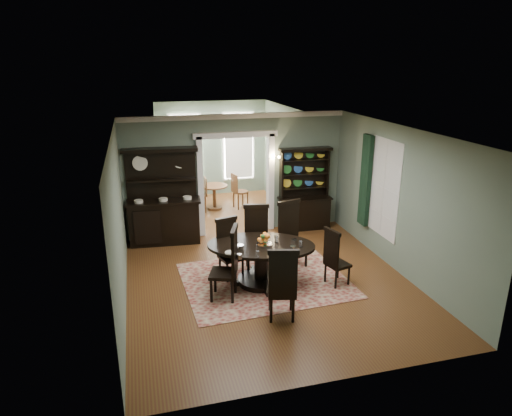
{
  "coord_description": "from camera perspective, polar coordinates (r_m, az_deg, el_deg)",
  "views": [
    {
      "loc": [
        -2.35,
        -7.8,
        4.26
      ],
      "look_at": [
        -0.12,
        0.6,
        1.4
      ],
      "focal_mm": 32.0,
      "sensor_mm": 36.0,
      "label": 1
    }
  ],
  "objects": [
    {
      "name": "chair_far_mid",
      "position": [
        9.52,
        0.07,
        -3.49
      ],
      "size": [
        0.59,
        0.57,
        1.39
      ],
      "rotation": [
        0.0,
        0.0,
        2.96
      ],
      "color": "black",
      "rests_on": "rug"
    },
    {
      "name": "parlor_chair_right",
      "position": [
        13.44,
        -2.24,
        2.26
      ],
      "size": [
        0.48,
        0.47,
        1.05
      ],
      "rotation": [
        0.0,
        0.0,
        -1.32
      ],
      "color": "brown",
      "rests_on": "parlor_floor"
    },
    {
      "name": "chair_far_left",
      "position": [
        9.25,
        -3.45,
        -4.76
      ],
      "size": [
        0.55,
        0.54,
        1.24
      ],
      "rotation": [
        0.0,
        0.0,
        3.4
      ],
      "color": "black",
      "rests_on": "rug"
    },
    {
      "name": "chair_far_right",
      "position": [
        9.75,
        4.38,
        -2.95
      ],
      "size": [
        0.63,
        0.61,
        1.41
      ],
      "rotation": [
        0.0,
        0.0,
        3.4
      ],
      "color": "black",
      "rests_on": "rug"
    },
    {
      "name": "right_window",
      "position": [
        10.42,
        14.64,
        2.86
      ],
      "size": [
        0.15,
        1.47,
        2.12
      ],
      "color": "white",
      "rests_on": "wall_right"
    },
    {
      "name": "parlor",
      "position": [
        13.81,
        -4.82,
        6.73
      ],
      "size": [
        3.51,
        3.5,
        3.01
      ],
      "color": "#593817",
      "rests_on": "ground"
    },
    {
      "name": "welsh_dresser",
      "position": [
        11.86,
        6.06,
        1.02
      ],
      "size": [
        1.37,
        0.54,
        2.12
      ],
      "rotation": [
        0.0,
        0.0,
        -0.03
      ],
      "color": "black",
      "rests_on": "floor"
    },
    {
      "name": "chair_end_right",
      "position": [
        8.99,
        9.74,
        -5.94
      ],
      "size": [
        0.51,
        0.53,
        1.17
      ],
      "rotation": [
        0.0,
        0.0,
        -1.3
      ],
      "color": "black",
      "rests_on": "rug"
    },
    {
      "name": "rug",
      "position": [
        9.29,
        1.14,
        -9.01
      ],
      "size": [
        3.32,
        2.72,
        0.01
      ],
      "primitive_type": "cube",
      "rotation": [
        0.0,
        0.0,
        0.05
      ],
      "color": "maroon",
      "rests_on": "floor"
    },
    {
      "name": "parlor_table",
      "position": [
        13.45,
        -5.23,
        1.81
      ],
      "size": [
        0.78,
        0.78,
        0.72
      ],
      "color": "brown",
      "rests_on": "parlor_floor"
    },
    {
      "name": "chair_near",
      "position": [
        7.69,
        3.31,
        -9.32
      ],
      "size": [
        0.59,
        0.58,
        1.34
      ],
      "rotation": [
        0.0,
        0.0,
        -0.24
      ],
      "color": "black",
      "rests_on": "rug"
    },
    {
      "name": "doorway_trim",
      "position": [
        11.36,
        -2.55,
        4.78
      ],
      "size": [
        2.08,
        0.25,
        2.57
      ],
      "color": "silver",
      "rests_on": "floor"
    },
    {
      "name": "chair_end_left",
      "position": [
        8.35,
        -3.35,
        -6.74
      ],
      "size": [
        0.64,
        0.65,
        1.4
      ],
      "rotation": [
        0.0,
        0.0,
        1.22
      ],
      "color": "black",
      "rests_on": "rug"
    },
    {
      "name": "dining_table",
      "position": [
        8.95,
        0.63,
        -6.05
      ],
      "size": [
        2.46,
        2.46,
        0.83
      ],
      "rotation": [
        0.0,
        0.0,
        -0.32
      ],
      "color": "black",
      "rests_on": "rug"
    },
    {
      "name": "parlor_chair_left",
      "position": [
        13.23,
        -6.8,
        1.81
      ],
      "size": [
        0.43,
        0.43,
        1.01
      ],
      "rotation": [
        0.0,
        0.0,
        1.57
      ],
      "color": "brown",
      "rests_on": "parlor_floor"
    },
    {
      "name": "wall_sconce",
      "position": [
        11.39,
        2.3,
        6.23
      ],
      "size": [
        0.27,
        0.21,
        0.21
      ],
      "color": "#BE8A32",
      "rests_on": "back_wall_right"
    },
    {
      "name": "room",
      "position": [
        8.61,
        1.7,
        0.09
      ],
      "size": [
        5.51,
        6.01,
        3.01
      ],
      "color": "#593817",
      "rests_on": "ground"
    },
    {
      "name": "sideboard",
      "position": [
        11.09,
        -11.46,
        -0.3
      ],
      "size": [
        1.78,
        0.75,
        2.29
      ],
      "rotation": [
        0.0,
        0.0,
        -0.08
      ],
      "color": "black",
      "rests_on": "floor"
    },
    {
      "name": "centerpiece",
      "position": [
        8.75,
        1.08,
        -4.33
      ],
      "size": [
        1.53,
        0.98,
        0.25
      ],
      "color": "silver",
      "rests_on": "dining_table"
    }
  ]
}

